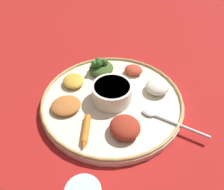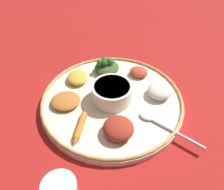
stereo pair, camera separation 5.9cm
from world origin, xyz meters
name	(u,v)px [view 2 (the right image)]	position (x,y,z in m)	size (l,w,h in m)	color
ground_plane	(112,104)	(0.00, 0.00, 0.00)	(2.40, 2.40, 0.00)	maroon
platter	(112,101)	(0.00, 0.00, 0.01)	(0.37, 0.37, 0.02)	beige
platter_rim	(112,98)	(0.00, 0.00, 0.02)	(0.37, 0.37, 0.01)	tan
center_bowl	(112,92)	(0.00, 0.00, 0.04)	(0.10, 0.10, 0.05)	silver
spoon	(160,124)	(0.14, -0.03, 0.02)	(0.16, 0.05, 0.01)	silver
greens_pile	(106,67)	(-0.07, 0.10, 0.03)	(0.09, 0.09, 0.05)	#385623
carrot_near_spoon	(80,128)	(-0.02, -0.12, 0.02)	(0.04, 0.09, 0.02)	orange
mound_chickpea	(66,101)	(-0.10, -0.07, 0.03)	(0.07, 0.07, 0.02)	#B2662D
mound_rice_white	(160,91)	(0.10, 0.07, 0.03)	(0.07, 0.06, 0.03)	silver
mound_beet	(118,128)	(0.06, -0.09, 0.03)	(0.07, 0.07, 0.03)	maroon
mound_berbere_red	(139,72)	(0.02, 0.12, 0.03)	(0.05, 0.04, 0.02)	#B73D28
mound_lentil_yellow	(77,78)	(-0.12, 0.02, 0.03)	(0.06, 0.06, 0.02)	gold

